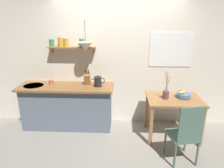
% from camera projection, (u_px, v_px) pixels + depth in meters
% --- Properties ---
extents(ground_plane, '(14.00, 14.00, 0.00)m').
position_uv_depth(ground_plane, '(117.00, 135.00, 3.82)').
color(ground_plane, gray).
extents(back_wall, '(6.80, 0.11, 2.70)m').
position_uv_depth(back_wall, '(128.00, 59.00, 4.01)').
color(back_wall, silver).
rests_on(back_wall, ground_plane).
extents(kitchen_counter, '(1.83, 0.63, 0.89)m').
position_uv_depth(kitchen_counter, '(68.00, 106.00, 4.03)').
color(kitchen_counter, slate).
rests_on(kitchen_counter, ground_plane).
extents(wall_shelf, '(0.92, 0.20, 0.31)m').
position_uv_depth(wall_shelf, '(68.00, 44.00, 3.82)').
color(wall_shelf, '#9E6B3D').
extents(dining_table, '(0.96, 0.74, 0.77)m').
position_uv_depth(dining_table, '(173.00, 104.00, 3.62)').
color(dining_table, '#9E6B3D').
rests_on(dining_table, ground_plane).
extents(dining_chair_near, '(0.49, 0.49, 0.99)m').
position_uv_depth(dining_chair_near, '(186.00, 133.00, 2.93)').
color(dining_chair_near, '#4C6B5B').
rests_on(dining_chair_near, ground_plane).
extents(fruit_bowl, '(0.26, 0.26, 0.13)m').
position_uv_depth(fruit_bowl, '(183.00, 95.00, 3.59)').
color(fruit_bowl, '#51759E').
rests_on(fruit_bowl, dining_table).
extents(twig_vase, '(0.11, 0.11, 0.51)m').
position_uv_depth(twig_vase, '(166.00, 94.00, 3.53)').
color(twig_vase, brown).
rests_on(twig_vase, dining_table).
extents(electric_kettle, '(0.24, 0.16, 0.22)m').
position_uv_depth(electric_kettle, '(98.00, 81.00, 3.82)').
color(electric_kettle, black).
rests_on(electric_kettle, kitchen_counter).
extents(knife_block, '(0.11, 0.17, 0.31)m').
position_uv_depth(knife_block, '(87.00, 79.00, 3.91)').
color(knife_block, '#9E6B3D').
rests_on(knife_block, kitchen_counter).
extents(coffee_mug_by_sink, '(0.12, 0.08, 0.09)m').
position_uv_depth(coffee_mug_by_sink, '(51.00, 82.00, 3.95)').
color(coffee_mug_by_sink, '#C6664C').
rests_on(coffee_mug_by_sink, kitchen_counter).
extents(pendant_lamp, '(0.29, 0.29, 0.52)m').
position_uv_depth(pendant_lamp, '(86.00, 46.00, 3.61)').
color(pendant_lamp, black).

